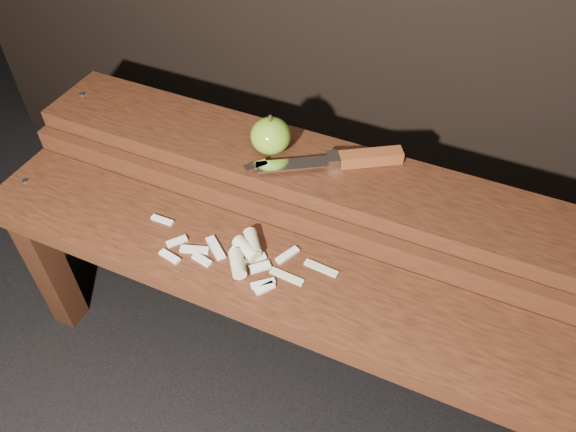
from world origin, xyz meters
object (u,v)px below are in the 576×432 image
at_px(bench_rear_tier, 309,195).
at_px(apple, 271,136).
at_px(knife, 350,159).
at_px(bench_front_tier, 262,293).

distance_m(bench_rear_tier, apple, 0.15).
bearing_deg(knife, apple, -171.17).
height_order(bench_front_tier, bench_rear_tier, bench_rear_tier).
bearing_deg(bench_rear_tier, knife, 22.00).
relative_size(bench_front_tier, knife, 4.35).
bearing_deg(bench_front_tier, bench_rear_tier, 90.00).
height_order(apple, knife, apple).
bearing_deg(bench_front_tier, knife, 74.30).
bearing_deg(knife, bench_front_tier, -105.70).
height_order(bench_front_tier, knife, knife).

